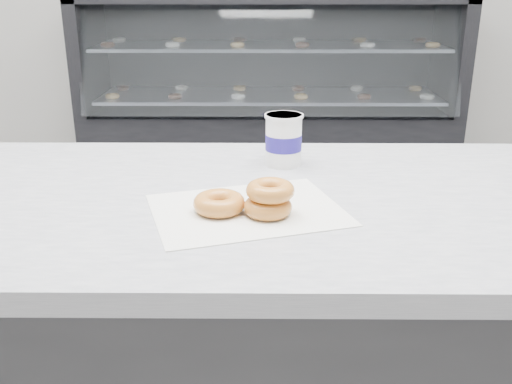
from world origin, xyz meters
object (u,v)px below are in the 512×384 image
(counter, at_px, (284,380))
(display_case, at_px, (269,108))
(donut_stack, at_px, (269,199))
(donut_single, at_px, (219,203))
(coffee_cup, at_px, (284,139))

(counter, height_order, display_case, display_case)
(donut_stack, bearing_deg, counter, 69.46)
(donut_single, xyz_separation_m, coffee_cup, (0.13, 0.29, 0.04))
(display_case, xyz_separation_m, coffee_cup, (-0.00, -2.52, 0.47))
(display_case, relative_size, donut_stack, 25.87)
(coffee_cup, bearing_deg, counter, -89.93)
(donut_single, relative_size, coffee_cup, 0.81)
(counter, xyz_separation_m, donut_stack, (-0.04, -0.11, 0.48))
(donut_stack, bearing_deg, display_case, 89.19)
(counter, xyz_separation_m, donut_single, (-0.13, -0.09, 0.47))
(donut_single, bearing_deg, coffee_cup, 66.39)
(counter, distance_m, coffee_cup, 0.54)
(counter, bearing_deg, display_case, 90.00)
(donut_stack, bearing_deg, coffee_cup, 83.10)
(counter, xyz_separation_m, coffee_cup, (-0.00, 0.20, 0.51))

